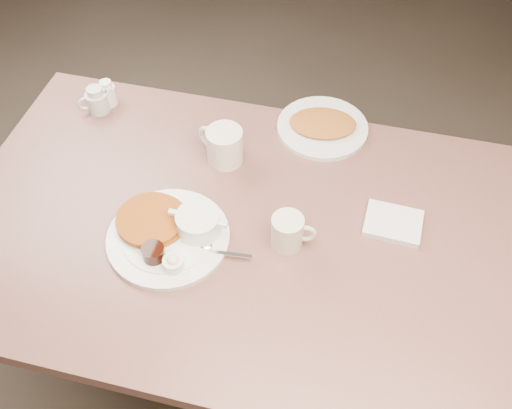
% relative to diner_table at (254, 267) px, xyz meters
% --- Properties ---
extents(diner_table, '(1.50, 0.90, 0.75)m').
position_rel_diner_table_xyz_m(diner_table, '(0.00, 0.00, 0.00)').
color(diner_table, '#84564C').
rests_on(diner_table, ground).
extents(main_plate, '(0.37, 0.31, 0.07)m').
position_rel_diner_table_xyz_m(main_plate, '(-0.19, -0.07, 0.19)').
color(main_plate, white).
rests_on(main_plate, diner_table).
extents(coffee_mug_near, '(0.11, 0.09, 0.09)m').
position_rel_diner_table_xyz_m(coffee_mug_near, '(0.09, -0.02, 0.22)').
color(coffee_mug_near, '#ECE6CC').
rests_on(coffee_mug_near, diner_table).
extents(napkin, '(0.14, 0.12, 0.02)m').
position_rel_diner_table_xyz_m(napkin, '(0.33, 0.09, 0.18)').
color(napkin, silver).
rests_on(napkin, diner_table).
extents(coffee_mug_far, '(0.15, 0.13, 0.10)m').
position_rel_diner_table_xyz_m(coffee_mug_far, '(-0.14, 0.21, 0.22)').
color(coffee_mug_far, white).
rests_on(coffee_mug_far, diner_table).
extents(creamer_left, '(0.09, 0.08, 0.08)m').
position_rel_diner_table_xyz_m(creamer_left, '(-0.55, 0.32, 0.21)').
color(creamer_left, silver).
rests_on(creamer_left, diner_table).
extents(creamer_right, '(0.06, 0.07, 0.08)m').
position_rel_diner_table_xyz_m(creamer_right, '(-0.53, 0.35, 0.21)').
color(creamer_right, white).
rests_on(creamer_right, diner_table).
extents(hash_plate, '(0.29, 0.29, 0.04)m').
position_rel_diner_table_xyz_m(hash_plate, '(0.10, 0.39, 0.18)').
color(hash_plate, silver).
rests_on(hash_plate, diner_table).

